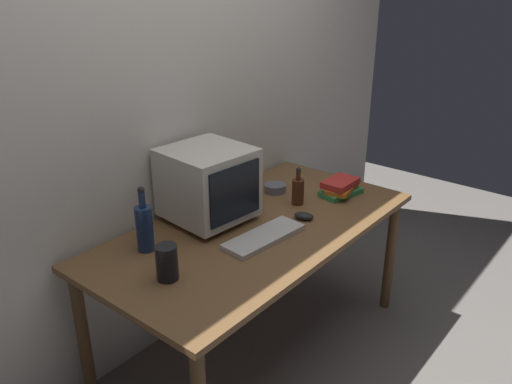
# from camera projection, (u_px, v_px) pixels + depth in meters

# --- Properties ---
(ground_plane) EXTENTS (6.00, 6.00, 0.00)m
(ground_plane) POSITION_uv_depth(u_px,v_px,m) (256.00, 346.00, 2.85)
(ground_plane) COLOR slate
(back_wall) EXTENTS (4.00, 0.08, 2.50)m
(back_wall) POSITION_uv_depth(u_px,v_px,m) (181.00, 106.00, 2.64)
(back_wall) COLOR silver
(back_wall) RESTS_ON ground
(desk) EXTENTS (1.68, 0.86, 0.73)m
(desk) POSITION_uv_depth(u_px,v_px,m) (256.00, 240.00, 2.59)
(desk) COLOR brown
(desk) RESTS_ON ground
(crt_monitor) EXTENTS (0.41, 0.41, 0.37)m
(crt_monitor) POSITION_uv_depth(u_px,v_px,m) (208.00, 184.00, 2.55)
(crt_monitor) COLOR beige
(crt_monitor) RESTS_ON desk
(keyboard) EXTENTS (0.43, 0.19, 0.02)m
(keyboard) POSITION_uv_depth(u_px,v_px,m) (264.00, 237.00, 2.43)
(keyboard) COLOR beige
(keyboard) RESTS_ON desk
(computer_mouse) EXTENTS (0.09, 0.11, 0.04)m
(computer_mouse) POSITION_uv_depth(u_px,v_px,m) (304.00, 216.00, 2.62)
(computer_mouse) COLOR black
(computer_mouse) RESTS_ON desk
(bottle_tall) EXTENTS (0.08, 0.08, 0.31)m
(bottle_tall) POSITION_uv_depth(u_px,v_px,m) (144.00, 227.00, 2.30)
(bottle_tall) COLOR navy
(bottle_tall) RESTS_ON desk
(bottle_short) EXTENTS (0.06, 0.06, 0.21)m
(bottle_short) POSITION_uv_depth(u_px,v_px,m) (298.00, 190.00, 2.77)
(bottle_short) COLOR #472314
(bottle_short) RESTS_ON desk
(book_stack) EXTENTS (0.26, 0.18, 0.09)m
(book_stack) POSITION_uv_depth(u_px,v_px,m) (341.00, 188.00, 2.89)
(book_stack) COLOR #33894C
(book_stack) RESTS_ON desk
(cd_spindle) EXTENTS (0.12, 0.12, 0.04)m
(cd_spindle) POSITION_uv_depth(u_px,v_px,m) (275.00, 188.00, 2.94)
(cd_spindle) COLOR #595B66
(cd_spindle) RESTS_ON desk
(metal_canister) EXTENTS (0.09, 0.09, 0.15)m
(metal_canister) POSITION_uv_depth(u_px,v_px,m) (167.00, 263.00, 2.10)
(metal_canister) COLOR black
(metal_canister) RESTS_ON desk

